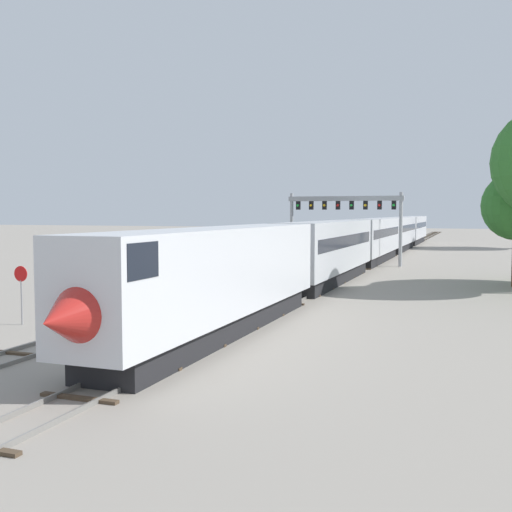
# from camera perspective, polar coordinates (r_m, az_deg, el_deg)

# --- Properties ---
(ground_plane) EXTENTS (400.00, 400.00, 0.00)m
(ground_plane) POSITION_cam_1_polar(r_m,az_deg,el_deg) (25.08, -11.69, -8.64)
(ground_plane) COLOR gray
(track_main) EXTENTS (2.60, 200.00, 0.16)m
(track_main) POSITION_cam_1_polar(r_m,az_deg,el_deg) (81.72, 12.21, 0.17)
(track_main) COLOR slate
(track_main) RESTS_ON ground
(track_near) EXTENTS (2.60, 160.00, 0.16)m
(track_near) POSITION_cam_1_polar(r_m,az_deg,el_deg) (63.21, 4.81, -0.87)
(track_near) COLOR slate
(track_near) RESTS_ON ground
(passenger_train) EXTENTS (3.04, 108.66, 4.80)m
(passenger_train) POSITION_cam_1_polar(r_m,az_deg,el_deg) (69.78, 10.92, 1.63)
(passenger_train) COLOR silver
(passenger_train) RESTS_ON ground
(signal_gantry) EXTENTS (12.10, 0.49, 7.53)m
(signal_gantry) POSITION_cam_1_polar(r_m,az_deg,el_deg) (64.74, 8.22, 4.13)
(signal_gantry) COLOR #999BA0
(signal_gantry) RESTS_ON ground
(stop_sign) EXTENTS (0.76, 0.08, 2.88)m
(stop_sign) POSITION_cam_1_polar(r_m,az_deg,el_deg) (32.05, -20.95, -2.67)
(stop_sign) COLOR gray
(stop_sign) RESTS_ON ground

